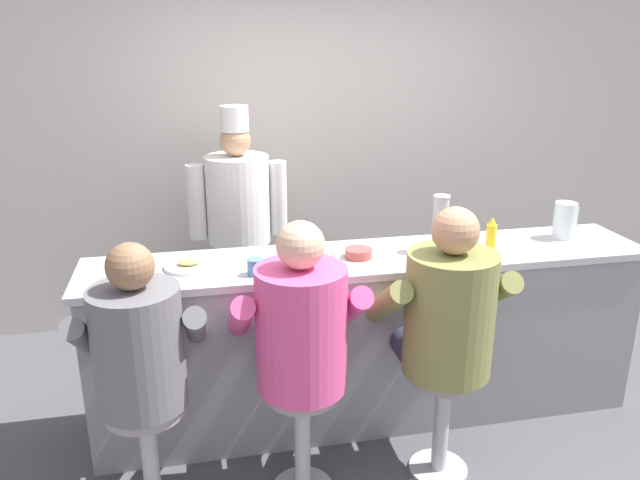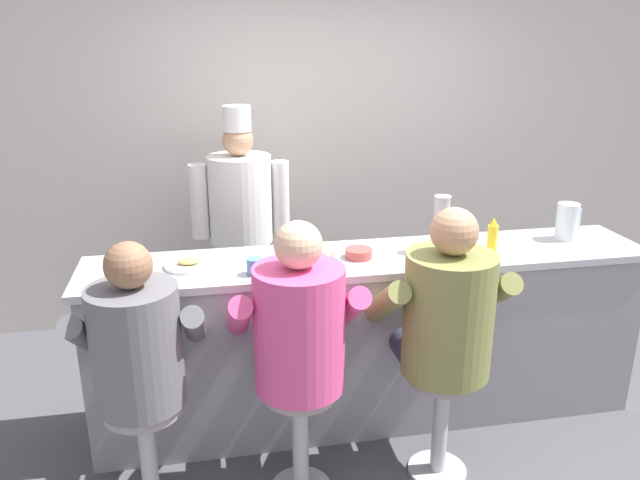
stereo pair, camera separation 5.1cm
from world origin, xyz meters
name	(u,v)px [view 2 (the right image)]	position (x,y,z in m)	size (l,w,h in m)	color
ground_plane	(381,441)	(0.00, 0.00, 0.00)	(20.00, 20.00, 0.00)	#4C4C51
wall_back	(320,147)	(0.00, 1.83, 1.35)	(10.00, 0.06, 2.70)	beige
diner_counter	(370,337)	(0.00, 0.28, 0.51)	(3.17, 0.57, 1.01)	gray
ketchup_bottle_red	(449,240)	(0.40, 0.16, 1.12)	(0.07, 0.07, 0.22)	red
mustard_bottle_yellow	(492,235)	(0.68, 0.23, 1.11)	(0.06, 0.06, 0.20)	yellow
hot_sauce_bottle_orange	(465,249)	(0.46, 0.10, 1.09)	(0.03, 0.03, 0.15)	orange
water_pitcher_clear	(567,221)	(1.21, 0.35, 1.12)	(0.15, 0.13, 0.22)	silver
breakfast_plate	(189,264)	(-1.00, 0.30, 1.03)	(0.26, 0.26, 0.05)	white
cereal_bowl	(359,253)	(-0.08, 0.27, 1.04)	(0.15, 0.15, 0.05)	#B24C47
coffee_mug_blue	(256,266)	(-0.66, 0.12, 1.06)	(0.13, 0.08, 0.09)	#4C7AB2
coffee_mug_tan	(320,257)	(-0.31, 0.21, 1.05)	(0.12, 0.08, 0.08)	beige
cup_stack_steel	(441,224)	(0.39, 0.28, 1.18)	(0.09, 0.09, 0.32)	#B7BABF
diner_seated_grey	(138,353)	(-1.23, -0.27, 0.83)	(0.60, 0.60, 1.37)	#B2B5BA
diner_seated_pink	(298,334)	(-0.51, -0.27, 0.86)	(0.64, 0.63, 1.42)	#B2B5BA
diner_seated_olive	(445,319)	(0.22, -0.27, 0.87)	(0.66, 0.65, 1.44)	#B2B5BA
cook_in_whites_near	(241,220)	(-0.66, 1.31, 0.95)	(0.68, 0.43, 1.73)	#232328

